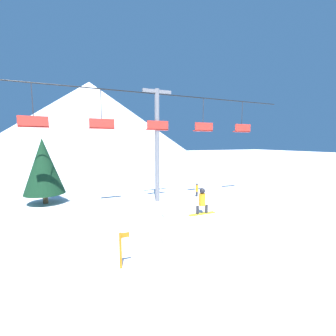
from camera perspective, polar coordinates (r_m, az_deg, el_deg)
The scene contains 8 objects.
ground_plane at distance 10.36m, azimuth 15.27°, elevation -22.29°, with size 220.00×220.00×0.00m, color white.
mountain_ridge at distance 74.59m, azimuth -19.09°, elevation 11.30°, with size 66.08×66.08×23.05m.
snow_ramp at distance 9.88m, azimuth 13.13°, elevation -18.57°, with size 3.18×4.80×1.59m.
snowboarder at distance 10.75m, azimuth 8.67°, elevation -8.31°, with size 1.39×0.31×1.25m.
chairlift at distance 18.54m, azimuth -2.75°, elevation 8.88°, with size 25.64×0.44×9.21m.
pine_tree_near at distance 20.47m, azimuth -29.09°, elevation 0.41°, with size 3.09×3.09×5.30m.
trail_marker at distance 9.55m, azimuth -11.86°, elevation -19.54°, with size 0.41×0.10×1.46m.
distant_skier at distance 20.79m, azimuth 7.35°, elevation -5.38°, with size 0.24×0.24×1.23m.
Camera 1 is at (-5.77, -7.03, 4.97)m, focal length 24.00 mm.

